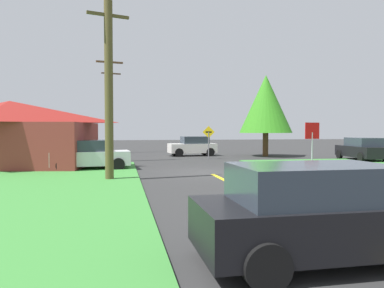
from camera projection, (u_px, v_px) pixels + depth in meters
name	position (u px, v px, depth m)	size (l,w,h in m)	color
ground_plane	(208.00, 172.00, 19.26)	(120.00, 120.00, 0.00)	#2E2E2E
lane_stripe_center	(267.00, 201.00, 11.40)	(0.20, 14.00, 0.01)	yellow
stop_sign	(312.00, 137.00, 18.81)	(0.82, 0.15, 2.54)	#9EA0A8
car_approaching_junction	(193.00, 146.00, 31.27)	(4.02, 2.19, 1.62)	white
car_behind_on_main_road	(328.00, 213.00, 6.19)	(4.60, 2.08, 1.62)	black
car_on_crossroad	(362.00, 149.00, 26.45)	(2.39, 4.72, 1.62)	black
parked_car_near_building	(89.00, 155.00, 20.39)	(4.29, 2.45, 1.62)	silver
utility_pole_near	(109.00, 89.00, 15.94)	(1.76, 0.63, 7.64)	brown
utility_pole_mid	(110.00, 106.00, 25.41)	(1.79, 0.47, 7.34)	brown
utility_pole_far	(111.00, 109.00, 34.88)	(1.78, 0.53, 8.04)	brown
direction_sign	(209.00, 138.00, 27.90)	(0.90, 0.19, 2.46)	slate
oak_tree_left	(266.00, 104.00, 30.56)	(4.29, 4.29, 6.65)	brown
barn	(10.00, 134.00, 21.50)	(9.58, 6.76, 3.84)	maroon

